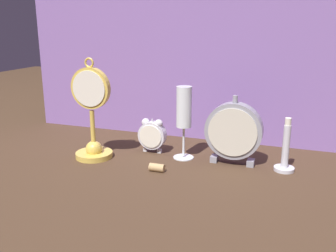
% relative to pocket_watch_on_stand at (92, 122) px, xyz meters
% --- Properties ---
extents(ground_plane, '(4.00, 4.00, 0.00)m').
position_rel_pocket_watch_on_stand_xyz_m(ground_plane, '(0.22, -0.03, -0.11)').
color(ground_plane, '#422D1E').
extents(fabric_backdrop_drape, '(1.23, 0.01, 0.58)m').
position_rel_pocket_watch_on_stand_xyz_m(fabric_backdrop_drape, '(0.22, 0.30, 0.18)').
color(fabric_backdrop_drape, '#8460A8').
rests_on(fabric_backdrop_drape, ground_plane).
extents(pocket_watch_on_stand, '(0.12, 0.11, 0.30)m').
position_rel_pocket_watch_on_stand_xyz_m(pocket_watch_on_stand, '(0.00, 0.00, 0.00)').
color(pocket_watch_on_stand, gold).
rests_on(pocket_watch_on_stand, ground_plane).
extents(alarm_clock_twin_bell, '(0.09, 0.03, 0.11)m').
position_rel_pocket_watch_on_stand_xyz_m(alarm_clock_twin_bell, '(0.15, 0.10, -0.05)').
color(alarm_clock_twin_bell, silver).
rests_on(alarm_clock_twin_bell, ground_plane).
extents(mantel_clock_silver, '(0.16, 0.04, 0.20)m').
position_rel_pocket_watch_on_stand_xyz_m(mantel_clock_silver, '(0.40, 0.09, -0.01)').
color(mantel_clock_silver, gray).
rests_on(mantel_clock_silver, ground_plane).
extents(champagne_flute, '(0.06, 0.06, 0.22)m').
position_rel_pocket_watch_on_stand_xyz_m(champagne_flute, '(0.26, 0.08, 0.03)').
color(champagne_flute, silver).
rests_on(champagne_flute, ground_plane).
extents(brass_candlestick, '(0.06, 0.06, 0.15)m').
position_rel_pocket_watch_on_stand_xyz_m(brass_candlestick, '(0.55, 0.08, -0.06)').
color(brass_candlestick, silver).
rests_on(brass_candlestick, ground_plane).
extents(wine_cork, '(0.04, 0.02, 0.02)m').
position_rel_pocket_watch_on_stand_xyz_m(wine_cork, '(0.22, -0.04, -0.10)').
color(wine_cork, tan).
rests_on(wine_cork, ground_plane).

